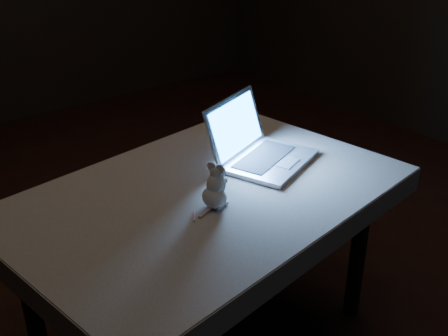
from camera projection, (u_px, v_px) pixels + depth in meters
floor at (204, 272)px, 2.67m from camera, size 5.00×5.00×0.00m
table at (207, 272)px, 2.12m from camera, size 1.39×1.00×0.69m
tablecloth at (207, 208)px, 1.94m from camera, size 1.54×1.20×0.09m
laptop at (272, 134)px, 2.10m from camera, size 0.44×0.41×0.24m
plush_mouse at (214, 186)px, 1.83m from camera, size 0.14×0.14×0.15m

